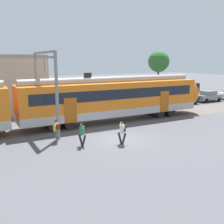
{
  "coord_description": "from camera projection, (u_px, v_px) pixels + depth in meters",
  "views": [
    {
      "loc": [
        -9.52,
        -16.25,
        5.86
      ],
      "look_at": [
        0.69,
        2.49,
        1.6
      ],
      "focal_mm": 42.0,
      "sensor_mm": 36.0,
      "label": 1
    }
  ],
  "objects": [
    {
      "name": "ground_plane",
      "position": [
        120.0,
        139.0,
        19.61
      ],
      "size": [
        160.0,
        160.0,
        0.0
      ],
      "primitive_type": "plane",
      "color": "#515156"
    },
    {
      "name": "commuter_train",
      "position": [
        22.0,
        105.0,
        21.14
      ],
      "size": [
        38.05,
        3.07,
        4.73
      ],
      "color": "#B2ADA8",
      "rests_on": "ground"
    },
    {
      "name": "pedestrian_yellow",
      "position": [
        56.0,
        129.0,
        18.8
      ],
      "size": [
        0.5,
        0.71,
        1.67
      ],
      "color": "#6B6051",
      "rests_on": "ground"
    },
    {
      "name": "pedestrian_green",
      "position": [
        82.0,
        133.0,
        17.86
      ],
      "size": [
        0.47,
        0.67,
        1.67
      ],
      "color": "#28282D",
      "rests_on": "ground"
    },
    {
      "name": "pedestrian_white",
      "position": [
        122.0,
        131.0,
        18.29
      ],
      "size": [
        0.56,
        0.66,
        1.67
      ],
      "color": "#28282D",
      "rests_on": "ground"
    },
    {
      "name": "parked_car_black",
      "position": [
        184.0,
        99.0,
        34.98
      ],
      "size": [
        4.05,
        1.86,
        1.54
      ],
      "color": "black",
      "rests_on": "ground"
    },
    {
      "name": "parked_car_grey",
      "position": [
        209.0,
        96.0,
        37.3
      ],
      "size": [
        4.02,
        1.8,
        1.54
      ],
      "color": "gray",
      "rests_on": "ground"
    },
    {
      "name": "catenary_gantry",
      "position": [
        45.0,
        79.0,
        21.66
      ],
      "size": [
        0.24,
        6.64,
        6.53
      ],
      "color": "gray",
      "rests_on": "ground"
    },
    {
      "name": "street_tree_right",
      "position": [
        159.0,
        62.0,
        41.0
      ],
      "size": [
        3.33,
        3.33,
        7.28
      ],
      "color": "brown",
      "rests_on": "ground"
    }
  ]
}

